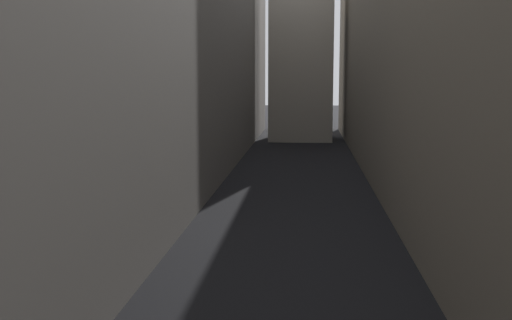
# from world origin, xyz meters

# --- Properties ---
(ground_plane) EXTENTS (264.00, 264.00, 0.00)m
(ground_plane) POSITION_xyz_m (0.00, 48.00, 0.00)
(ground_plane) COLOR black
(building_block_left) EXTENTS (13.22, 108.00, 18.92)m
(building_block_left) POSITION_xyz_m (-12.11, 50.00, 9.46)
(building_block_left) COLOR slate
(building_block_left) RESTS_ON ground
(building_block_right) EXTENTS (15.21, 108.00, 20.58)m
(building_block_right) POSITION_xyz_m (13.10, 50.00, 10.29)
(building_block_right) COLOR #756B5B
(building_block_right) RESTS_ON ground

